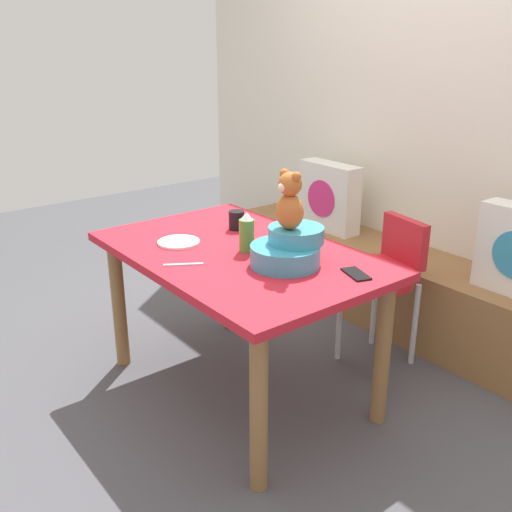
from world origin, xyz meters
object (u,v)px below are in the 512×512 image
teddy_bear (290,202)px  infant_seat_teal (289,248)px  dining_table (239,271)px  ketchup_bottle (247,233)px  highchair (383,272)px  coffee_mug (237,220)px  cell_phone (356,274)px  dinner_plate_near (179,242)px  pillow_floral_left (329,197)px

teddy_bear → infant_seat_teal: bearing=90.0°
infant_seat_teal → teddy_bear: size_ratio=1.32×
dining_table → ketchup_bottle: bearing=39.8°
infant_seat_teal → highchair: bearing=93.1°
coffee_mug → cell_phone: (0.79, 0.03, -0.04)m
cell_phone → dinner_plate_near: bearing=133.8°
pillow_floral_left → teddy_bear: size_ratio=1.76×
dining_table → dinner_plate_near: size_ratio=6.80×
ketchup_bottle → coffee_mug: 0.33m
infant_seat_teal → teddy_bear: teddy_bear is taller
teddy_bear → cell_phone: bearing=28.1°
teddy_bear → cell_phone: teddy_bear is taller
dining_table → ketchup_bottle: ketchup_bottle is taller
teddy_bear → ketchup_bottle: teddy_bear is taller
dinner_plate_near → cell_phone: dinner_plate_near is taller
infant_seat_teal → dinner_plate_near: 0.58m
infant_seat_teal → dinner_plate_near: size_ratio=1.65×
pillow_floral_left → cell_phone: bearing=-40.6°
highchair → dinner_plate_near: (-0.49, -0.92, 0.22)m
teddy_bear → dinner_plate_near: (-0.52, -0.23, -0.27)m
pillow_floral_left → highchair: bearing=-26.8°
dining_table → coffee_mug: size_ratio=11.34×
infant_seat_teal → cell_phone: 0.31m
dinner_plate_near → infant_seat_teal: bearing=23.9°
pillow_floral_left → coffee_mug: size_ratio=3.67×
cell_phone → pillow_floral_left: bearing=67.9°
ketchup_bottle → coffee_mug: bearing=151.6°
dining_table → dinner_plate_near: (-0.26, -0.17, 0.11)m
highchair → infant_seat_teal: bearing=-86.9°
dining_table → coffee_mug: bearing=145.2°
dinner_plate_near → coffee_mug: bearing=90.9°
highchair → pillow_floral_left: bearing=153.2°
cell_phone → highchair: bearing=47.3°
coffee_mug → dinner_plate_near: size_ratio=0.60×
teddy_bear → cell_phone: (0.26, 0.14, -0.27)m
infant_seat_teal → cell_phone: infant_seat_teal is taller
coffee_mug → cell_phone: size_ratio=0.83×
highchair → coffee_mug: (-0.49, -0.57, 0.27)m
infant_seat_teal → cell_phone: size_ratio=2.29×
ketchup_bottle → coffee_mug: (-0.29, 0.16, -0.04)m
teddy_bear → dining_table: bearing=-166.1°
highchair → ketchup_bottle: size_ratio=4.27×
dinner_plate_near → dining_table: bearing=32.9°
teddy_bear → highchair: bearing=93.1°
teddy_bear → coffee_mug: (-0.53, 0.11, -0.23)m
cell_phone → ketchup_bottle: bearing=128.5°
coffee_mug → dinner_plate_near: (0.01, -0.35, -0.04)m
teddy_bear → coffee_mug: bearing=167.8°
coffee_mug → dinner_plate_near: 0.35m
dining_table → infant_seat_teal: size_ratio=4.12×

